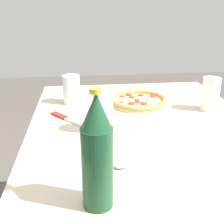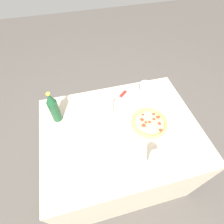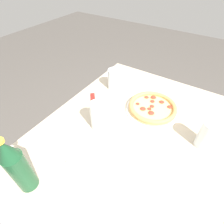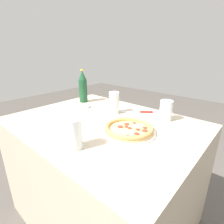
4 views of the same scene
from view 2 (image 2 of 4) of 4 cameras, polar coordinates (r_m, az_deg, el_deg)
The scene contains 9 objects.
ground_plane at distance 1.98m, azimuth 1.96°, elevation -17.59°, with size 8.00×8.00×0.00m, color #4C4742.
table at distance 1.62m, azimuth 2.33°, elevation -12.88°, with size 1.16×0.88×0.77m.
pizza_margherita at distance 1.32m, azimuth 12.05°, elevation -3.53°, with size 0.29×0.29×0.04m.
glass_water at distance 1.48m, azimuth 10.46°, elevation 7.21°, with size 0.08×0.08×0.13m.
glass_orange_juice at distance 1.13m, azimuth 13.69°, elevation -15.07°, with size 0.07×0.07×0.14m.
glass_red_wine at distance 1.32m, azimuth -1.11°, elevation 1.50°, with size 0.07×0.07×0.15m.
beer_bottle at distance 1.30m, azimuth -18.52°, elevation 1.36°, with size 0.07×0.07×0.28m.
knife at distance 1.47m, azimuth 2.38°, elevation 4.58°, with size 0.19×0.16×0.01m.
spoon at distance 1.32m, azimuth -10.17°, elevation -4.11°, with size 0.08×0.17×0.02m.
Camera 2 is at (-0.23, -0.65, 1.86)m, focal length 28.00 mm.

